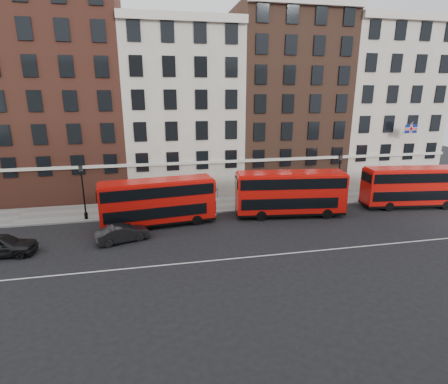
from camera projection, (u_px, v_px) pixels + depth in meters
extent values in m
plane|color=black|center=(207.00, 249.00, 26.78)|extent=(120.00, 120.00, 0.00)
cube|color=gray|center=(191.00, 206.00, 36.64)|extent=(80.00, 5.00, 0.15)
cube|color=gray|center=(194.00, 214.00, 34.29)|extent=(80.00, 0.30, 0.16)
cube|color=white|center=(211.00, 261.00, 24.89)|extent=(70.00, 0.12, 0.01)
cube|color=brown|center=(65.00, 97.00, 38.21)|extent=(12.80, 10.00, 22.00)
cube|color=#A9A495|center=(182.00, 110.00, 41.10)|extent=(12.80, 10.00, 19.00)
cube|color=beige|center=(184.00, 16.00, 33.64)|extent=(12.80, 0.50, 0.80)
cube|color=brown|center=(285.00, 101.00, 43.29)|extent=(12.80, 10.00, 21.00)
cube|color=beige|center=(309.00, 0.00, 35.56)|extent=(12.80, 0.50, 0.80)
cube|color=#B1A899|center=(377.00, 104.00, 45.90)|extent=(12.80, 10.00, 20.00)
cube|color=beige|center=(417.00, 16.00, 38.30)|extent=(12.80, 0.50, 0.80)
cube|color=red|center=(158.00, 202.00, 30.93)|extent=(10.19, 3.59, 3.75)
cube|color=black|center=(159.00, 221.00, 31.42)|extent=(10.20, 3.63, 0.23)
cube|color=black|center=(155.00, 209.00, 31.02)|extent=(9.07, 3.52, 1.00)
cube|color=black|center=(157.00, 189.00, 30.61)|extent=(9.82, 3.62, 0.95)
cube|color=red|center=(157.00, 181.00, 30.40)|extent=(9.88, 3.36, 0.17)
cube|color=black|center=(212.00, 204.00, 32.68)|extent=(0.33, 2.08, 1.23)
cube|color=black|center=(212.00, 194.00, 32.40)|extent=(0.30, 1.80, 0.40)
cylinder|color=black|center=(197.00, 220.00, 31.43)|extent=(0.98, 0.38, 0.95)
cylinder|color=black|center=(191.00, 213.00, 33.37)|extent=(0.98, 0.38, 0.95)
cylinder|color=black|center=(127.00, 228.00, 29.56)|extent=(0.98, 0.38, 0.95)
cylinder|color=black|center=(126.00, 220.00, 31.50)|extent=(0.98, 0.38, 0.95)
cube|color=red|center=(290.00, 193.00, 33.31)|extent=(10.53, 3.66, 3.88)
cube|color=black|center=(289.00, 211.00, 33.81)|extent=(10.54, 3.70, 0.24)
cube|color=black|center=(287.00, 200.00, 33.47)|extent=(9.37, 3.60, 1.03)
cube|color=black|center=(291.00, 181.00, 32.98)|extent=(10.15, 3.69, 0.98)
cube|color=red|center=(291.00, 173.00, 32.76)|extent=(10.22, 3.43, 0.18)
cube|color=black|center=(342.00, 199.00, 33.94)|extent=(0.33, 2.16, 1.28)
cube|color=black|center=(343.00, 189.00, 33.65)|extent=(0.30, 1.86, 0.41)
cylinder|color=black|center=(327.00, 214.00, 33.02)|extent=(1.01, 0.39, 0.98)
cylinder|color=black|center=(319.00, 206.00, 35.13)|extent=(1.01, 0.39, 0.98)
cylinder|color=black|center=(261.00, 216.00, 32.51)|extent=(1.01, 0.39, 0.98)
cylinder|color=black|center=(257.00, 208.00, 34.62)|extent=(1.01, 0.39, 0.98)
cube|color=red|center=(412.00, 187.00, 35.90)|extent=(10.19, 3.55, 3.75)
cube|color=black|center=(410.00, 203.00, 36.39)|extent=(10.19, 3.59, 0.23)
cube|color=black|center=(409.00, 193.00, 36.06)|extent=(9.07, 3.49, 1.00)
cube|color=black|center=(414.00, 176.00, 35.58)|extent=(9.82, 3.58, 0.95)
cube|color=red|center=(415.00, 168.00, 35.37)|extent=(9.88, 3.33, 0.17)
cylinder|color=black|center=(446.00, 205.00, 35.62)|extent=(0.98, 0.38, 0.95)
cylinder|color=black|center=(432.00, 199.00, 37.66)|extent=(0.98, 0.38, 0.95)
cylinder|color=black|center=(389.00, 207.00, 35.14)|extent=(0.98, 0.38, 0.95)
cylinder|color=black|center=(378.00, 200.00, 37.18)|extent=(0.98, 0.38, 0.95)
imported|color=black|center=(1.00, 245.00, 25.49)|extent=(4.96, 2.23, 1.65)
imported|color=black|center=(123.00, 233.00, 27.95)|extent=(4.43, 2.68, 1.38)
cylinder|color=black|center=(84.00, 195.00, 32.08)|extent=(0.14, 0.14, 4.60)
cylinder|color=black|center=(86.00, 216.00, 32.63)|extent=(0.32, 0.32, 0.60)
cube|color=#262626|center=(81.00, 168.00, 31.37)|extent=(0.32, 0.32, 0.55)
cone|color=black|center=(80.00, 164.00, 31.27)|extent=(0.44, 0.44, 0.25)
cylinder|color=black|center=(338.00, 181.00, 37.21)|extent=(0.14, 0.14, 4.60)
cylinder|color=black|center=(337.00, 199.00, 37.77)|extent=(0.32, 0.32, 0.60)
cube|color=#262626|center=(340.00, 157.00, 36.51)|extent=(0.32, 0.32, 0.55)
cone|color=black|center=(341.00, 154.00, 36.41)|extent=(0.44, 0.44, 0.25)
cylinder|color=black|center=(406.00, 186.00, 39.04)|extent=(0.12, 0.12, 2.60)
cube|color=black|center=(409.00, 172.00, 38.45)|extent=(0.25, 0.30, 0.75)
sphere|color=red|center=(411.00, 171.00, 38.23)|extent=(0.14, 0.14, 0.14)
sphere|color=#0C9919|center=(410.00, 175.00, 38.36)|extent=(0.14, 0.14, 0.14)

